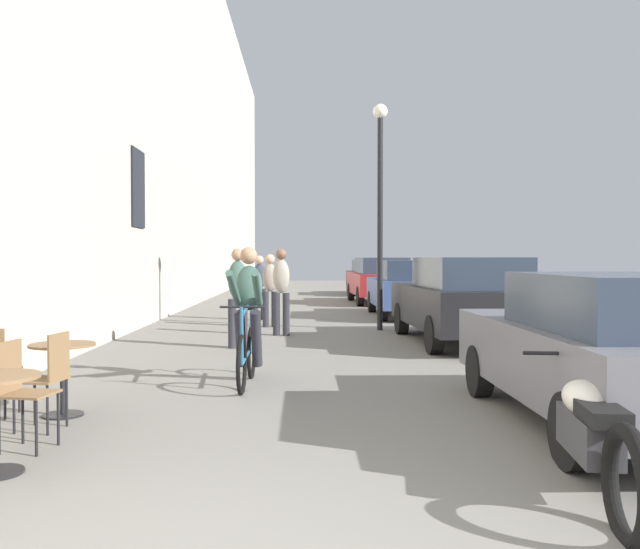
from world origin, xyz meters
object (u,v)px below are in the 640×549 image
at_px(pedestrian_near, 238,292).
at_px(parked_motorcycle, 590,434).
at_px(pedestrian_mid, 281,287).
at_px(parked_car_fifth, 370,276).
at_px(cafe_table_mid, 62,364).
at_px(pedestrian_far, 270,286).
at_px(cafe_chair_near_toward_street, 20,387).
at_px(pedestrian_furthest, 259,284).
at_px(parked_car_fourth, 380,280).
at_px(parked_car_nearest, 603,348).
at_px(street_lamp, 380,187).
at_px(cafe_chair_mid_toward_street, 48,374).
at_px(parked_car_second, 463,299).
at_px(cyclist_on_bicycle, 248,319).
at_px(parked_car_third, 408,287).

distance_m(pedestrian_near, parked_motorcycle, 7.98).
xyz_separation_m(pedestrian_mid, parked_car_fifth, (3.35, 15.32, -0.21)).
relative_size(cafe_table_mid, pedestrian_far, 0.43).
height_order(cafe_chair_near_toward_street, pedestrian_furthest, pedestrian_furthest).
bearing_deg(parked_car_fourth, parked_car_nearest, -89.69).
distance_m(street_lamp, parked_car_fourth, 9.05).
height_order(cafe_chair_mid_toward_street, parked_car_second, parked_car_second).
height_order(pedestrian_far, parked_car_fourth, pedestrian_far).
height_order(parked_car_second, parked_car_fourth, parked_car_fourth).
xyz_separation_m(cafe_table_mid, parked_car_second, (5.32, 5.53, 0.30)).
bearing_deg(cafe_chair_near_toward_street, cafe_chair_mid_toward_street, 90.15).
distance_m(cafe_table_mid, street_lamp, 9.21).
distance_m(pedestrian_near, street_lamp, 4.53).
height_order(parked_car_fourth, parked_motorcycle, parked_car_fourth).
xyz_separation_m(cyclist_on_bicycle, parked_car_nearest, (3.45, -2.34, -0.07)).
bearing_deg(street_lamp, parked_car_third, 71.25).
bearing_deg(pedestrian_mid, pedestrian_near, -110.26).
bearing_deg(parked_car_second, parked_car_fourth, 91.37).
relative_size(parked_car_third, parked_motorcycle, 1.99).
height_order(cyclist_on_bicycle, pedestrian_furthest, cyclist_on_bicycle).
height_order(pedestrian_furthest, parked_car_fifth, pedestrian_furthest).
relative_size(cafe_chair_near_toward_street, street_lamp, 0.18).
height_order(street_lamp, parked_car_nearest, street_lamp).
bearing_deg(cafe_chair_near_toward_street, pedestrian_far, 80.86).
bearing_deg(pedestrian_near, parked_motorcycle, -67.64).
bearing_deg(parked_car_fifth, parked_motorcycle, -92.37).
bearing_deg(pedestrian_near, cafe_chair_mid_toward_street, -101.96).
bearing_deg(cyclist_on_bicycle, parked_car_third, 69.72).
bearing_deg(parked_car_nearest, pedestrian_near, 124.64).
height_order(cafe_chair_mid_toward_street, pedestrian_mid, pedestrian_mid).
relative_size(cafe_chair_mid_toward_street, pedestrian_furthest, 0.54).
relative_size(pedestrian_far, parked_car_fifth, 0.39).
bearing_deg(pedestrian_mid, cyclist_on_bicycle, -92.79).
distance_m(parked_car_third, parked_motorcycle, 13.54).
relative_size(pedestrian_near, street_lamp, 0.35).
xyz_separation_m(pedestrian_near, parked_car_fourth, (3.80, 11.54, -0.16)).
bearing_deg(parked_car_fourth, cyclist_on_bicycle, -102.75).
distance_m(pedestrian_mid, parked_motorcycle, 9.56).
xyz_separation_m(street_lamp, parked_car_fifth, (1.24, 14.37, -2.33)).
xyz_separation_m(cyclist_on_bicycle, pedestrian_far, (-0.05, 6.86, 0.12)).
bearing_deg(pedestrian_mid, parked_car_nearest, -66.96).
bearing_deg(cafe_table_mid, pedestrian_far, 79.14).
relative_size(cafe_chair_mid_toward_street, pedestrian_near, 0.51).
relative_size(cafe_chair_near_toward_street, pedestrian_mid, 0.51).
bearing_deg(street_lamp, pedestrian_mid, -155.70).
relative_size(cyclist_on_bicycle, pedestrian_near, 1.01).
bearing_deg(parked_car_third, pedestrian_furthest, -167.84).
bearing_deg(cafe_chair_near_toward_street, parked_car_third, 67.49).
height_order(cafe_chair_near_toward_street, pedestrian_near, pedestrian_near).
height_order(parked_car_third, parked_motorcycle, parked_car_third).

